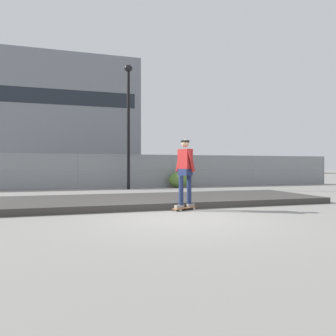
% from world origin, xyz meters
% --- Properties ---
extents(ground_plane, '(120.00, 120.00, 0.00)m').
position_xyz_m(ground_plane, '(0.00, 0.00, 0.00)').
color(ground_plane, gray).
extents(gravel_berm, '(10.84, 3.29, 0.19)m').
position_xyz_m(gravel_berm, '(0.00, 2.85, 0.09)').
color(gravel_berm, '#3D3A38').
rests_on(gravel_berm, ground_plane).
extents(skateboard, '(0.81, 0.52, 0.07)m').
position_xyz_m(skateboard, '(0.42, 1.12, 0.06)').
color(skateboard, '#9E5B33').
rests_on(skateboard, ground_plane).
extents(skater, '(0.69, 0.62, 1.86)m').
position_xyz_m(skater, '(0.42, 1.12, 1.14)').
color(skater, gray).
rests_on(skater, skateboard).
extents(chain_fence, '(26.61, 0.06, 1.85)m').
position_xyz_m(chain_fence, '(0.00, 9.74, 0.93)').
color(chain_fence, gray).
rests_on(chain_fence, ground_plane).
extents(street_lamp, '(0.44, 0.44, 6.45)m').
position_xyz_m(street_lamp, '(-0.06, 8.74, 4.04)').
color(street_lamp, black).
rests_on(street_lamp, ground_plane).
extents(parked_car_near, '(4.47, 2.09, 1.66)m').
position_xyz_m(parked_car_near, '(-2.44, 12.87, 0.84)').
color(parked_car_near, black).
rests_on(parked_car_near, ground_plane).
extents(parked_car_mid, '(4.43, 2.01, 1.66)m').
position_xyz_m(parked_car_mid, '(3.94, 12.75, 0.84)').
color(parked_car_mid, maroon).
rests_on(parked_car_mid, ground_plane).
extents(parked_car_far, '(4.43, 2.01, 1.66)m').
position_xyz_m(parked_car_far, '(10.86, 12.95, 0.84)').
color(parked_car_far, '#566B4C').
rests_on(parked_car_far, ground_plane).
extents(library_building, '(28.03, 14.08, 20.05)m').
position_xyz_m(library_building, '(-6.85, 51.40, 10.03)').
color(library_building, slate).
rests_on(library_building, ground_plane).
extents(shrub_left, '(1.12, 0.92, 0.87)m').
position_xyz_m(shrub_left, '(2.84, 9.25, 0.43)').
color(shrub_left, '#567A33').
rests_on(shrub_left, ground_plane).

